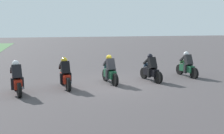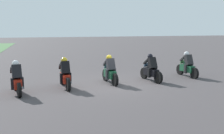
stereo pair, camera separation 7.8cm
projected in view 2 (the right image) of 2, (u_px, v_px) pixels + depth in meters
The scene contains 6 objects.
ground_plane at pixel (112, 84), 13.69m from camera, with size 120.00×120.00×0.00m, color #443E40.
rider_lane_a at pixel (187, 66), 15.54m from camera, with size 2.04×0.56×1.51m.
rider_lane_b at pixel (151, 70), 14.29m from camera, with size 2.03×0.61×1.51m.
rider_lane_c at pixel (110, 72), 13.74m from camera, with size 2.04×0.58×1.51m.
rider_lane_d at pixel (65, 75), 12.69m from camera, with size 2.04×0.57×1.51m.
rider_lane_e at pixel (17, 80), 11.59m from camera, with size 2.03×0.64×1.51m.
Camera 2 is at (-12.93, 3.45, 3.01)m, focal length 41.64 mm.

